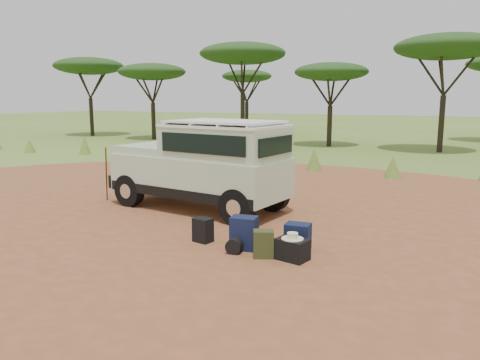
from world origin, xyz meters
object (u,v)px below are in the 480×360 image
at_px(duffel_navy, 298,237).
at_px(hard_case, 292,250).
at_px(safari_vehicle, 204,167).
at_px(walking_staff, 106,174).
at_px(backpack_black, 203,230).
at_px(backpack_navy, 244,233).
at_px(backpack_olive, 263,244).

relative_size(duffel_navy, hard_case, 0.95).
bearing_deg(safari_vehicle, walking_staff, -164.11).
bearing_deg(hard_case, backpack_black, -173.76).
bearing_deg(backpack_black, duffel_navy, 22.48).
bearing_deg(safari_vehicle, backpack_navy, -39.25).
xyz_separation_m(duffel_navy, hard_case, (0.09, -0.55, -0.06)).
xyz_separation_m(backpack_olive, duffel_navy, (0.41, 0.66, 0.01)).
xyz_separation_m(safari_vehicle, walking_staff, (-2.82, -0.41, -0.33)).
bearing_deg(backpack_olive, walking_staff, 133.18).
relative_size(backpack_olive, hard_case, 0.92).
xyz_separation_m(backpack_navy, duffel_navy, (0.92, 0.38, -0.06)).
bearing_deg(backpack_black, backpack_navy, 9.30).
bearing_deg(walking_staff, duffel_navy, -61.41).
xyz_separation_m(walking_staff, backpack_black, (4.19, -1.98, -0.52)).
height_order(backpack_black, backpack_navy, backpack_navy).
xyz_separation_m(safari_vehicle, backpack_black, (1.37, -2.39, -0.85)).
xyz_separation_m(backpack_black, duffel_navy, (1.84, 0.34, 0.01)).
height_order(walking_staff, backpack_navy, walking_staff).
xyz_separation_m(backpack_navy, backpack_olive, (0.51, -0.27, -0.06)).
xyz_separation_m(safari_vehicle, backpack_olive, (2.80, -2.71, -0.85)).
bearing_deg(duffel_navy, safari_vehicle, 142.81).
bearing_deg(hard_case, backpack_navy, -176.97).
relative_size(backpack_navy, duffel_navy, 1.23).
xyz_separation_m(walking_staff, backpack_olive, (5.62, -2.30, -0.51)).
bearing_deg(duffel_navy, backpack_navy, -162.00).
bearing_deg(safari_vehicle, backpack_black, -52.68).
height_order(backpack_olive, duffel_navy, duffel_navy).
relative_size(walking_staff, backpack_olive, 3.17).
relative_size(walking_staff, duffel_navy, 3.09).
distance_m(walking_staff, backpack_black, 4.66).
distance_m(safari_vehicle, backpack_olive, 3.99).
bearing_deg(backpack_olive, hard_case, -12.93).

